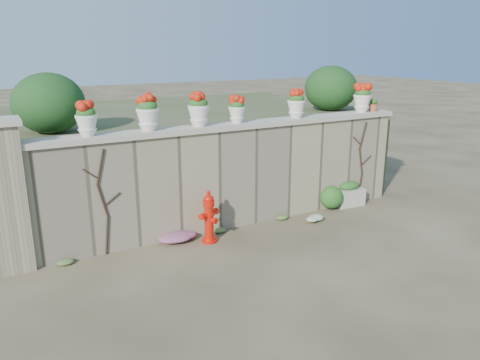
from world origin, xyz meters
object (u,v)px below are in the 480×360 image
terracotta_pot (373,106)px  planter_box (349,194)px  urn_pot_0 (86,119)px  fire_hydrant (209,217)px

terracotta_pot → planter_box: bearing=-162.8°
planter_box → terracotta_pot: 2.14m
planter_box → terracotta_pot: bearing=21.9°
urn_pot_0 → terracotta_pot: size_ratio=2.09×
fire_hydrant → planter_box: (3.74, 0.36, -0.24)m
planter_box → urn_pot_0: 6.06m
fire_hydrant → terracotta_pot: 4.90m
fire_hydrant → urn_pot_0: (-1.93, 0.61, 1.88)m
planter_box → terracotta_pot: size_ratio=2.60×
urn_pot_0 → terracotta_pot: (6.47, 0.00, -0.16)m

